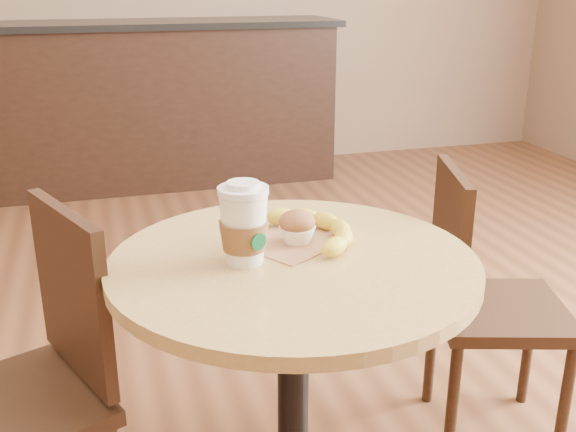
% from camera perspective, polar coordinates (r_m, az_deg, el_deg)
% --- Properties ---
extents(cafe_table, '(0.78, 0.78, 0.75)m').
position_cam_1_polar(cafe_table, '(1.50, 0.44, -10.32)').
color(cafe_table, black).
rests_on(cafe_table, ground).
extents(chair_left, '(0.49, 0.49, 0.85)m').
position_cam_1_polar(chair_left, '(1.62, -20.74, -13.01)').
color(chair_left, '#321E11').
rests_on(chair_left, ground).
extents(chair_right, '(0.45, 0.45, 0.82)m').
position_cam_1_polar(chair_right, '(1.99, 16.08, -6.57)').
color(chair_right, '#321E11').
rests_on(chair_right, ground).
extents(service_counter, '(2.30, 0.65, 1.04)m').
position_cam_1_polar(service_counter, '(4.52, -10.73, 9.37)').
color(service_counter, black).
rests_on(service_counter, ground).
extents(kraft_bag, '(0.30, 0.28, 0.00)m').
position_cam_1_polar(kraft_bag, '(1.50, 0.87, -2.00)').
color(kraft_bag, '#A5734F').
rests_on(kraft_bag, cafe_table).
extents(coffee_cup, '(0.10, 0.11, 0.17)m').
position_cam_1_polar(coffee_cup, '(1.37, -3.76, -0.93)').
color(coffee_cup, white).
rests_on(coffee_cup, cafe_table).
extents(muffin, '(0.08, 0.08, 0.07)m').
position_cam_1_polar(muffin, '(1.47, 0.78, -0.94)').
color(muffin, white).
rests_on(muffin, kraft_bag).
extents(banana, '(0.23, 0.31, 0.04)m').
position_cam_1_polar(banana, '(1.50, 2.44, -1.16)').
color(banana, yellow).
rests_on(banana, kraft_bag).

